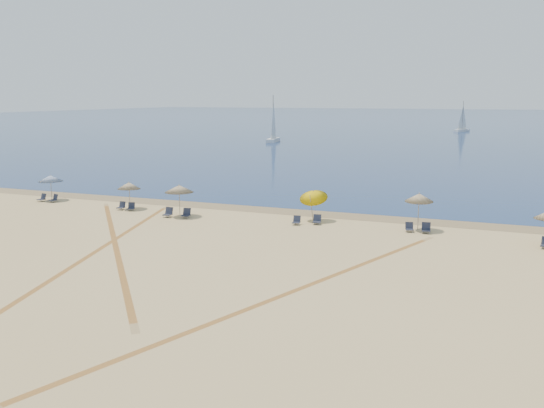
# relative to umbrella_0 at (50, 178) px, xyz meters

# --- Properties ---
(ground) EXTENTS (160.00, 160.00, 0.00)m
(ground) POSITION_rel_umbrella_0_xyz_m (21.59, -21.29, -1.95)
(ground) COLOR tan
(ground) RESTS_ON ground
(ocean) EXTENTS (500.00, 500.00, 0.00)m
(ocean) POSITION_rel_umbrella_0_xyz_m (21.59, 203.71, -1.94)
(ocean) COLOR #0C2151
(ocean) RESTS_ON ground
(wet_sand) EXTENTS (500.00, 500.00, 0.00)m
(wet_sand) POSITION_rel_umbrella_0_xyz_m (21.59, 2.71, -1.94)
(wet_sand) COLOR olive
(wet_sand) RESTS_ON ground
(umbrella_0) EXTENTS (2.15, 2.15, 2.29)m
(umbrella_0) POSITION_rel_umbrella_0_xyz_m (0.00, 0.00, 0.00)
(umbrella_0) COLOR gray
(umbrella_0) RESTS_ON ground
(umbrella_1) EXTENTS (1.89, 1.91, 2.26)m
(umbrella_1) POSITION_rel_umbrella_0_xyz_m (8.86, -0.89, -0.03)
(umbrella_1) COLOR gray
(umbrella_1) RESTS_ON ground
(umbrella_2) EXTENTS (2.23, 2.23, 2.48)m
(umbrella_2) POSITION_rel_umbrella_0_xyz_m (14.21, -2.03, 0.19)
(umbrella_2) COLOR gray
(umbrella_2) RESTS_ON ground
(umbrella_3) EXTENTS (2.09, 2.13, 2.64)m
(umbrella_3) POSITION_rel_umbrella_0_xyz_m (24.37, 0.02, -0.00)
(umbrella_3) COLOR gray
(umbrella_3) RESTS_ON ground
(umbrella_4) EXTENTS (1.95, 1.97, 2.62)m
(umbrella_4) POSITION_rel_umbrella_0_xyz_m (32.05, -0.26, 0.32)
(umbrella_4) COLOR gray
(umbrella_4) RESTS_ON ground
(chair_0) EXTENTS (0.66, 0.74, 0.68)m
(chair_0) POSITION_rel_umbrella_0_xyz_m (-0.33, -0.82, -1.65)
(chair_0) COLOR #1B1F2D
(chair_0) RESTS_ON ground
(chair_1) EXTENTS (0.76, 0.82, 0.69)m
(chair_1) POSITION_rel_umbrella_0_xyz_m (0.92, -0.76, -1.64)
(chair_1) COLOR #1B1F2D
(chair_1) RESTS_ON ground
(chair_2) EXTENTS (0.55, 0.64, 0.65)m
(chair_2) POSITION_rel_umbrella_0_xyz_m (8.46, -1.49, -1.66)
(chair_2) COLOR #1B1F2D
(chair_2) RESTS_ON ground
(chair_3) EXTENTS (0.73, 0.78, 0.64)m
(chair_3) POSITION_rel_umbrella_0_xyz_m (9.43, -1.52, -1.66)
(chair_3) COLOR #1B1F2D
(chair_3) RESTS_ON ground
(chair_4) EXTENTS (0.63, 0.73, 0.73)m
(chair_4) POSITION_rel_umbrella_0_xyz_m (13.56, -2.66, -1.63)
(chair_4) COLOR #1B1F2D
(chair_4) RESTS_ON ground
(chair_5) EXTENTS (0.69, 0.78, 0.72)m
(chair_5) POSITION_rel_umbrella_0_xyz_m (15.00, -2.42, -1.63)
(chair_5) COLOR #1B1F2D
(chair_5) RESTS_ON ground
(chair_6) EXTENTS (0.58, 0.66, 0.64)m
(chair_6) POSITION_rel_umbrella_0_xyz_m (23.65, -1.73, -1.67)
(chair_6) COLOR #1B1F2D
(chair_6) RESTS_ON ground
(chair_7) EXTENTS (0.65, 0.74, 0.69)m
(chair_7) POSITION_rel_umbrella_0_xyz_m (24.99, -1.05, -1.65)
(chair_7) COLOR #1B1F2D
(chair_7) RESTS_ON ground
(chair_8) EXTENTS (0.67, 0.73, 0.64)m
(chair_8) POSITION_rel_umbrella_0_xyz_m (31.58, -1.07, -1.67)
(chair_8) COLOR #1B1F2D
(chair_8) RESTS_ON ground
(chair_9) EXTENTS (0.66, 0.75, 0.71)m
(chair_9) POSITION_rel_umbrella_0_xyz_m (32.69, -1.06, -1.64)
(chair_9) COLOR #1B1F2D
(chair_9) RESTS_ON ground
(sailboat_1) EXTENTS (3.87, 5.36, 8.03)m
(sailboat_1) POSITION_rel_umbrella_0_xyz_m (29.50, 119.37, 0.48)
(sailboat_1) COLOR white
(sailboat_1) RESTS_ON ocean
(sailboat_2) EXTENTS (2.46, 6.47, 9.40)m
(sailboat_2) POSITION_rel_umbrella_0_xyz_m (-4.96, 69.67, 0.90)
(sailboat_2) COLOR white
(sailboat_2) RESTS_ON ocean
(tire_tracks) EXTENTS (51.55, 43.44, 0.00)m
(tire_tracks) POSITION_rel_umbrella_0_xyz_m (19.13, -13.23, -1.95)
(tire_tracks) COLOR tan
(tire_tracks) RESTS_ON ground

